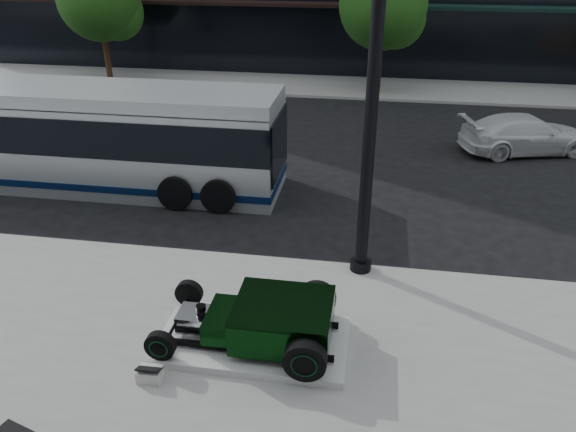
% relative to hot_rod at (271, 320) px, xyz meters
% --- Properties ---
extents(ground, '(120.00, 120.00, 0.00)m').
position_rel_hot_rod_xyz_m(ground, '(0.52, 5.05, -0.70)').
color(ground, black).
rests_on(ground, ground).
extents(sidewalk_far, '(70.00, 4.00, 0.12)m').
position_rel_hot_rod_xyz_m(sidewalk_far, '(0.52, 19.05, -0.64)').
color(sidewalk_far, gray).
rests_on(sidewalk_far, ground).
extents(street_trees, '(29.80, 3.80, 5.70)m').
position_rel_hot_rod_xyz_m(street_trees, '(1.66, 18.12, 3.07)').
color(street_trees, black).
rests_on(street_trees, sidewalk_far).
extents(display_plinth, '(3.40, 1.80, 0.15)m').
position_rel_hot_rod_xyz_m(display_plinth, '(-0.33, -0.00, -0.50)').
color(display_plinth, silver).
rests_on(display_plinth, sidewalk_near).
extents(hot_rod, '(3.22, 2.00, 0.81)m').
position_rel_hot_rod_xyz_m(hot_rod, '(0.00, 0.00, 0.00)').
color(hot_rod, black).
rests_on(hot_rod, display_plinth).
extents(info_plaque, '(0.41, 0.31, 0.31)m').
position_rel_hot_rod_xyz_m(info_plaque, '(-1.85, -1.15, -0.45)').
color(info_plaque, silver).
rests_on(info_plaque, sidewalk_near).
extents(lamppost, '(0.47, 0.47, 8.56)m').
position_rel_hot_rod_xyz_m(lamppost, '(1.47, 2.85, 3.38)').
color(lamppost, black).
rests_on(lamppost, sidewalk_near).
extents(transit_bus, '(12.12, 2.88, 2.92)m').
position_rel_hot_rod_xyz_m(transit_bus, '(-7.03, 6.60, 0.79)').
color(transit_bus, silver).
rests_on(transit_bus, ground).
extents(white_sedan, '(4.75, 2.98, 1.28)m').
position_rel_hot_rod_xyz_m(white_sedan, '(6.64, 11.42, -0.06)').
color(white_sedan, silver).
rests_on(white_sedan, ground).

